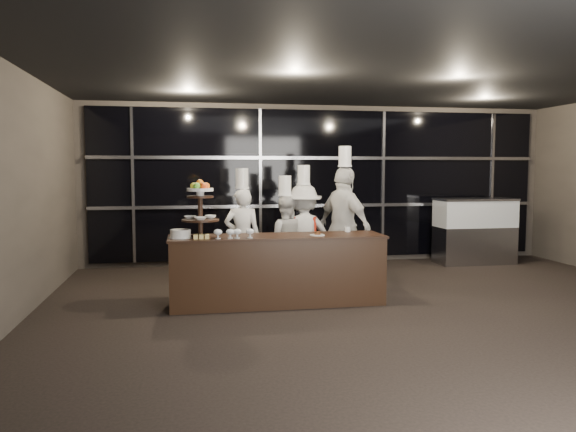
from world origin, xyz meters
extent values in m
plane|color=black|center=(0.00, 0.00, 0.00)|extent=(10.00, 10.00, 0.00)
plane|color=black|center=(0.00, 0.00, 3.00)|extent=(10.00, 10.00, 0.00)
plane|color=#473F38|center=(0.00, 5.00, 1.50)|extent=(9.00, 0.00, 9.00)
cube|color=black|center=(0.00, 4.94, 1.50)|extent=(8.60, 0.04, 2.80)
cube|color=#A5A5AA|center=(0.00, 4.89, 1.10)|extent=(8.60, 0.06, 0.06)
cube|color=#A5A5AA|center=(0.00, 4.89, 2.00)|extent=(8.60, 0.06, 0.06)
cube|color=#A5A5AA|center=(-3.50, 4.91, 1.50)|extent=(0.05, 0.05, 2.80)
cube|color=#A5A5AA|center=(-1.20, 4.91, 1.50)|extent=(0.05, 0.05, 2.80)
cube|color=#A5A5AA|center=(1.20, 4.91, 1.50)|extent=(0.05, 0.05, 2.80)
cube|color=#A5A5AA|center=(3.50, 4.91, 1.50)|extent=(0.05, 0.05, 2.80)
cube|color=black|center=(-1.38, 1.79, 0.45)|extent=(2.80, 0.70, 0.90)
cube|color=black|center=(-1.38, 1.79, 0.91)|extent=(2.84, 0.74, 0.03)
cylinder|color=black|center=(-2.38, 1.79, 0.94)|extent=(0.24, 0.24, 0.03)
cylinder|color=black|center=(-2.38, 1.79, 1.27)|extent=(0.06, 0.06, 0.70)
cylinder|color=black|center=(-2.38, 1.79, 1.14)|extent=(0.48, 0.48, 0.02)
cylinder|color=black|center=(-2.38, 1.79, 1.44)|extent=(0.34, 0.34, 0.02)
cylinder|color=white|center=(-2.38, 1.79, 1.48)|extent=(0.10, 0.10, 0.06)
cylinder|color=white|center=(-2.38, 1.79, 1.53)|extent=(0.34, 0.34, 0.04)
sphere|color=orange|center=(-2.30, 1.79, 1.58)|extent=(0.09, 0.09, 0.09)
sphere|color=#74B82F|center=(-2.34, 1.86, 1.58)|extent=(0.09, 0.09, 0.09)
sphere|color=orange|center=(-2.42, 1.86, 1.58)|extent=(0.09, 0.09, 0.09)
sphere|color=yellow|center=(-2.46, 1.79, 1.58)|extent=(0.09, 0.09, 0.09)
sphere|color=#64B62F|center=(-2.42, 1.72, 1.58)|extent=(0.09, 0.09, 0.09)
sphere|color=#DF4612|center=(-2.34, 1.72, 1.58)|extent=(0.09, 0.09, 0.09)
sphere|color=orange|center=(-2.38, 1.79, 1.62)|extent=(0.09, 0.09, 0.09)
imported|color=white|center=(-2.51, 1.85, 1.17)|extent=(0.16, 0.16, 0.04)
imported|color=white|center=(-2.25, 1.85, 1.18)|extent=(0.15, 0.15, 0.05)
imported|color=white|center=(-2.38, 1.67, 1.17)|extent=(0.16, 0.16, 0.04)
cylinder|color=silver|center=(-2.18, 1.57, 0.93)|extent=(0.07, 0.07, 0.01)
cylinder|color=silver|center=(-2.18, 1.57, 0.96)|extent=(0.02, 0.02, 0.05)
ellipsoid|color=silver|center=(-2.18, 1.57, 1.01)|extent=(0.11, 0.11, 0.08)
ellipsoid|color=#15C969|center=(-2.18, 1.57, 1.01)|extent=(0.08, 0.08, 0.05)
cylinder|color=silver|center=(-2.02, 1.57, 0.93)|extent=(0.07, 0.07, 0.01)
cylinder|color=silver|center=(-2.02, 1.57, 0.96)|extent=(0.02, 0.02, 0.05)
ellipsoid|color=silver|center=(-2.02, 1.57, 1.01)|extent=(0.11, 0.11, 0.08)
ellipsoid|color=red|center=(-2.02, 1.57, 1.01)|extent=(0.08, 0.08, 0.05)
cylinder|color=silver|center=(-1.93, 1.57, 0.93)|extent=(0.07, 0.07, 0.01)
cylinder|color=silver|center=(-1.93, 1.57, 0.96)|extent=(0.02, 0.02, 0.05)
ellipsoid|color=silver|center=(-1.93, 1.57, 1.01)|extent=(0.11, 0.11, 0.08)
ellipsoid|color=beige|center=(-1.93, 1.57, 1.01)|extent=(0.08, 0.08, 0.05)
cylinder|color=silver|center=(-1.77, 1.57, 0.93)|extent=(0.07, 0.07, 0.01)
cylinder|color=silver|center=(-1.77, 1.57, 0.96)|extent=(0.02, 0.02, 0.05)
ellipsoid|color=silver|center=(-1.77, 1.57, 1.01)|extent=(0.11, 0.11, 0.08)
ellipsoid|color=#431F0F|center=(-1.77, 1.57, 1.01)|extent=(0.08, 0.08, 0.05)
cylinder|color=white|center=(-2.64, 1.74, 0.93)|extent=(0.30, 0.30, 0.01)
cylinder|color=white|center=(-2.64, 1.74, 0.98)|extent=(0.26, 0.26, 0.10)
cube|color=#EACE72|center=(-2.45, 1.59, 0.95)|extent=(0.05, 0.06, 0.05)
cube|color=#EACE72|center=(-2.38, 1.59, 0.95)|extent=(0.05, 0.06, 0.05)
cube|color=#EACE72|center=(-2.31, 1.59, 0.95)|extent=(0.05, 0.06, 0.05)
cube|color=#EACE72|center=(-2.45, 1.66, 0.95)|extent=(0.05, 0.06, 0.05)
cube|color=#EACE72|center=(-2.38, 1.66, 0.95)|extent=(0.05, 0.06, 0.05)
cube|color=#EACE72|center=(-2.31, 1.66, 0.95)|extent=(0.05, 0.06, 0.05)
cylinder|color=white|center=(-0.86, 1.69, 0.93)|extent=(0.20, 0.20, 0.01)
cylinder|color=#4C2814|center=(-0.86, 1.69, 0.95)|extent=(0.08, 0.08, 0.04)
cylinder|color=white|center=(-0.35, 2.04, 0.96)|extent=(0.08, 0.08, 0.07)
cube|color=#A5A5AA|center=(2.82, 4.30, 0.35)|extent=(1.45, 0.62, 0.70)
cube|color=silver|center=(2.82, 4.30, 0.95)|extent=(1.45, 0.62, 0.50)
cube|color=#FFC67F|center=(2.82, 4.30, 0.95)|extent=(1.34, 0.52, 0.40)
cube|color=#A5A5AA|center=(2.82, 4.30, 1.22)|extent=(1.47, 0.64, 0.04)
imported|color=white|center=(-1.73, 2.96, 0.75)|extent=(0.60, 0.44, 1.51)
cylinder|color=white|center=(-1.73, 2.96, 1.66)|extent=(0.19, 0.19, 0.30)
cylinder|color=white|center=(-1.73, 2.96, 1.51)|extent=(0.21, 0.21, 0.03)
imported|color=silver|center=(-1.08, 2.93, 0.70)|extent=(0.76, 0.64, 1.39)
cylinder|color=white|center=(-1.08, 2.93, 1.54)|extent=(0.19, 0.19, 0.30)
cylinder|color=white|center=(-1.08, 2.93, 1.40)|extent=(0.21, 0.21, 0.03)
imported|color=silver|center=(-0.78, 2.97, 0.78)|extent=(1.03, 0.62, 1.55)
cylinder|color=white|center=(-0.78, 2.97, 1.70)|extent=(0.19, 0.19, 0.30)
cylinder|color=white|center=(-0.78, 2.97, 1.56)|extent=(0.21, 0.21, 0.03)
cube|color=red|center=(-0.78, 2.85, 0.78)|extent=(0.34, 0.03, 0.58)
imported|color=silver|center=(-0.21, 2.67, 0.92)|extent=(0.87, 1.16, 1.83)
cylinder|color=white|center=(-0.21, 2.67, 1.98)|extent=(0.19, 0.19, 0.30)
cylinder|color=white|center=(-0.21, 2.67, 1.84)|extent=(0.21, 0.21, 0.03)
camera|label=1|loc=(-2.55, -5.48, 1.80)|focal=35.00mm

